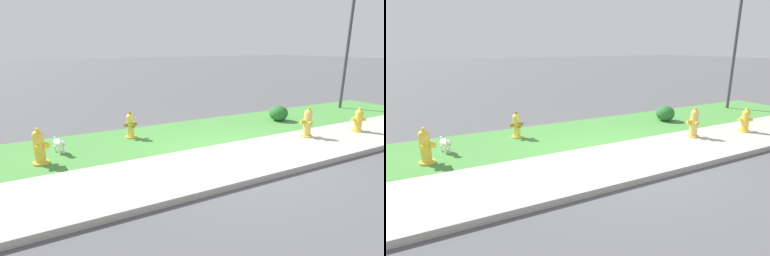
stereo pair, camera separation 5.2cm
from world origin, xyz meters
TOP-DOWN VIEW (x-y plane):
  - ground_plane at (0.00, 0.00)m, footprint 120.00×120.00m
  - sidewalk_pavement at (0.00, 0.00)m, footprint 18.00×2.02m
  - grass_verge at (0.00, 2.30)m, footprint 18.00×2.58m
  - street_curb at (0.00, -1.09)m, footprint 18.00×0.16m
  - fire_hydrant_at_driveway at (-1.65, 2.63)m, footprint 0.38×0.35m
  - fire_hydrant_across_street at (4.32, 0.15)m, footprint 0.38×0.36m
  - fire_hydrant_far_end at (-3.86, 1.70)m, footprint 0.38×0.40m
  - fire_hydrant_near_corner at (2.59, 0.46)m, footprint 0.36×0.39m
  - small_white_dog at (-3.45, 2.22)m, footprint 0.28×0.53m
  - street_lamp at (6.96, 2.65)m, footprint 0.32×0.32m
  - shrub_bush_mid_verge at (3.24, 2.21)m, footprint 0.60×0.60m

SIDE VIEW (x-z plane):
  - ground_plane at x=0.00m, z-range 0.00..0.00m
  - grass_verge at x=0.00m, z-range 0.00..0.01m
  - sidewalk_pavement at x=0.00m, z-range 0.00..0.01m
  - street_curb at x=0.00m, z-range 0.00..0.12m
  - small_white_dog at x=-3.45m, z-range 0.04..0.43m
  - shrub_bush_mid_verge at x=3.24m, z-range 0.00..0.51m
  - fire_hydrant_across_street at x=4.32m, z-range -0.02..0.68m
  - fire_hydrant_at_driveway at x=-1.65m, z-range -0.02..0.69m
  - fire_hydrant_far_end at x=-3.86m, z-range -0.01..0.76m
  - fire_hydrant_near_corner at x=2.59m, z-range -0.01..0.79m
  - street_lamp at x=6.96m, z-range 0.77..5.85m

